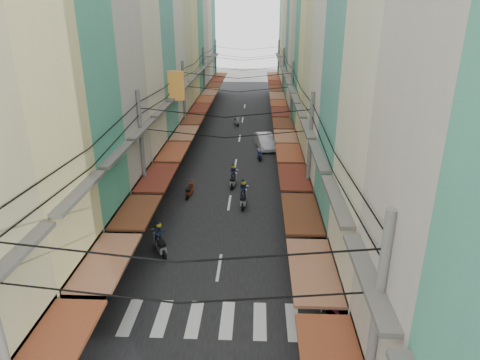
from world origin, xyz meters
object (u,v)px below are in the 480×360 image
(market_umbrella, at_px, (359,301))
(traffic_sign, at_px, (325,268))
(white_car, at_px, (265,148))
(bicycle, at_px, (359,254))

(market_umbrella, height_order, traffic_sign, traffic_sign)
(traffic_sign, bearing_deg, white_car, 95.17)
(market_umbrella, relative_size, traffic_sign, 0.78)
(market_umbrella, xyz_separation_m, traffic_sign, (-1.03, 1.94, 0.16))
(white_car, bearing_deg, bicycle, -86.16)
(market_umbrella, distance_m, traffic_sign, 2.21)
(bicycle, distance_m, market_umbrella, 7.41)
(traffic_sign, bearing_deg, market_umbrella, -62.03)
(white_car, distance_m, traffic_sign, 24.29)
(white_car, bearing_deg, traffic_sign, -95.35)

